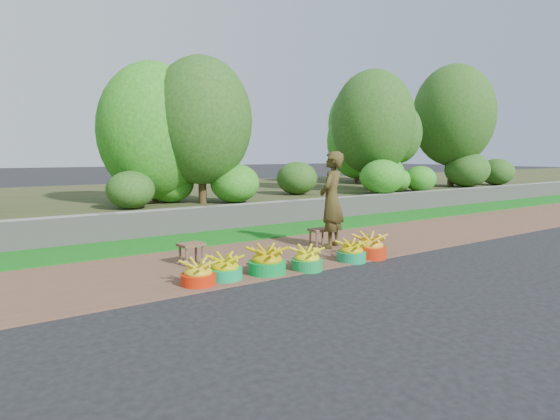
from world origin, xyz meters
TOP-DOWN VIEW (x-y plane):
  - ground_plane at (0.00, 0.00)m, footprint 120.00×120.00m
  - dirt_shoulder at (0.00, 1.25)m, footprint 80.00×2.50m
  - grass_verge at (0.00, 3.25)m, footprint 80.00×1.50m
  - retaining_wall at (0.00, 4.10)m, footprint 80.00×0.35m
  - earth_bank at (0.00, 9.00)m, footprint 80.00×10.00m
  - vegetation at (2.28, 7.31)m, footprint 29.68×7.82m
  - basin_a at (-2.09, 0.31)m, footprint 0.45×0.45m
  - basin_b at (-1.68, 0.35)m, footprint 0.47×0.47m
  - basin_c at (-1.05, 0.28)m, footprint 0.54×0.54m
  - basin_d at (-0.44, 0.15)m, footprint 0.46×0.46m
  - basin_e at (0.47, 0.18)m, footprint 0.46×0.46m
  - basin_f at (0.90, 0.21)m, footprint 0.54×0.54m
  - stool_left at (-1.69, 1.39)m, footprint 0.40×0.32m
  - stool_right at (0.79, 1.35)m, footprint 0.38×0.30m
  - vendor_woman at (0.90, 1.16)m, footprint 0.75×0.68m

SIDE VIEW (x-z plane):
  - ground_plane at x=0.00m, z-range 0.00..0.00m
  - dirt_shoulder at x=0.00m, z-range 0.00..0.02m
  - grass_verge at x=0.00m, z-range 0.00..0.04m
  - basin_a at x=-2.09m, z-range -0.02..0.32m
  - basin_e at x=0.47m, z-range -0.02..0.32m
  - basin_d at x=-0.44m, z-range -0.02..0.33m
  - basin_b at x=-1.68m, z-range -0.02..0.33m
  - basin_c at x=-1.05m, z-range -0.02..0.38m
  - basin_f at x=0.90m, z-range -0.02..0.38m
  - earth_bank at x=0.00m, z-range 0.00..0.50m
  - retaining_wall at x=0.00m, z-range 0.00..0.55m
  - stool_right at x=0.79m, z-range 0.12..0.44m
  - stool_left at x=-1.69m, z-range 0.12..0.44m
  - vendor_woman at x=0.90m, z-range 0.02..1.73m
  - vegetation at x=2.28m, z-range 0.26..4.98m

